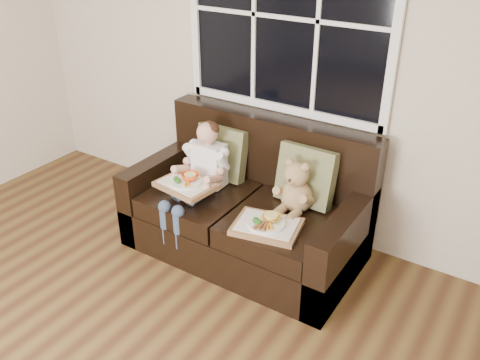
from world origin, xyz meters
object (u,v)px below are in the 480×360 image
Objects in this scene: child at (201,169)px; teddy_bear at (296,190)px; loveseat at (249,212)px; tray_left at (187,183)px; tray_right at (267,225)px.

teddy_bear is at bearing 9.52° from child.
loveseat is 0.52m from tray_left.
child is at bearing 92.08° from tray_left.
child is 1.79× the size of tray_left.
teddy_bear reaches higher than tray_left.
child is 0.73m from teddy_bear.
tray_left is (-0.73, -0.28, -0.03)m from teddy_bear.
tray_right is (-0.04, -0.31, -0.13)m from teddy_bear.
child reaches higher than loveseat.
child is at bearing -168.27° from teddy_bear.
loveseat reaches higher than tray_right.
loveseat reaches higher than teddy_bear.
child reaches higher than tray_left.
teddy_bear is (0.72, 0.12, -0.02)m from child.
teddy_bear is (0.37, 0.00, 0.30)m from loveseat.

